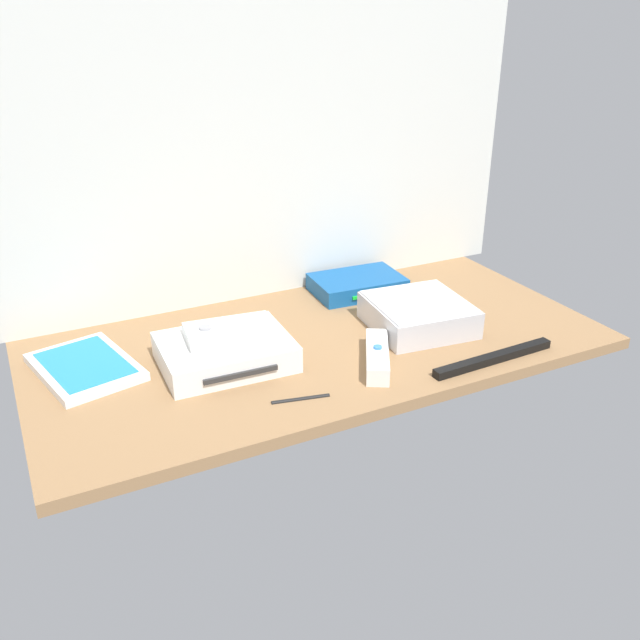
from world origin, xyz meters
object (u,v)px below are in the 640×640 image
Objects in this scene: network_router at (357,284)px; stylus_pen at (301,397)px; remote_wand at (377,356)px; sensor_bar at (494,358)px; game_console at (225,352)px; game_case at (85,367)px; mini_computer at (418,314)px; remote_classic_pad at (229,331)px.

stylus_pen is at bearing -127.31° from network_router.
remote_wand reaches higher than stylus_pen.
remote_wand is 19.51cm from sensor_bar.
network_router is 36.90cm from sensor_bar.
game_console is at bearing -177.28° from remote_wand.
stylus_pen is (27.58, -23.58, -0.41)cm from game_case.
network_router is 2.07× the size of stylus_pen.
network_router is (-1.73, 19.64, -0.94)cm from mini_computer.
remote_wand is at bearing -147.51° from mini_computer.
mini_computer is 35.33cm from remote_classic_pad.
remote_classic_pad reaches higher than network_router.
stylus_pen is (6.32, -15.65, -1.85)cm from game_console.
sensor_bar is at bearing -77.23° from mini_computer.
game_console reaches higher than game_case.
mini_computer is 19.73cm from network_router.
mini_computer reaches higher than remote_wand.
network_router is at bearing 96.63° from sensor_bar.
sensor_bar is (3.82, -16.83, -1.94)cm from mini_computer.
remote_wand is 1.63× the size of stylus_pen.
remote_classic_pad is (-21.05, 12.33, 3.90)cm from remote_wand.
mini_computer is 0.87× the size of game_case.
game_case is at bearing -167.21° from network_router.
remote_classic_pad is at bearing 174.44° from mini_computer.
game_case is at bearing 169.47° from remote_classic_pad.
sensor_bar is (40.10, -19.27, -1.50)cm from game_console.
remote_classic_pad reaches higher than remote_wand.
game_case is 1.41× the size of remote_classic_pad.
game_case reaches higher than sensor_bar.
network_router is at bearing 49.33° from stylus_pen.
remote_classic_pad is 0.63× the size of sensor_bar.
remote_classic_pad is 18.11cm from stylus_pen.
game_console is 3.57cm from remote_classic_pad.
game_case is at bearing 154.07° from sensor_bar.
network_router is 37.25cm from remote_classic_pad.
mini_computer is 16.63cm from remote_wand.
game_console is 1.16× the size of mini_computer.
sensor_bar is at bearing -36.54° from game_case.
remote_wand is at bearing -23.69° from remote_classic_pad.
remote_classic_pad is at bearing 179.36° from remote_wand.
sensor_bar is at bearing -6.11° from stylus_pen.
sensor_bar is at bearing -23.36° from game_console.
remote_wand is (-12.27, -28.55, -0.19)cm from network_router.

